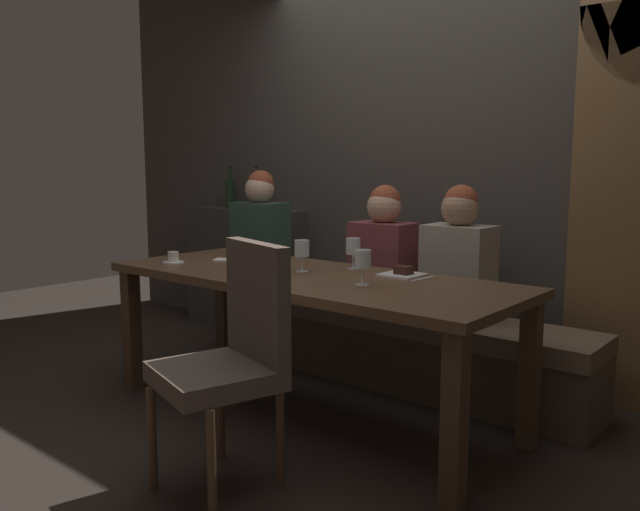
# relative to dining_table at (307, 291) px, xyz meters

# --- Properties ---
(ground) EXTENTS (9.00, 9.00, 0.00)m
(ground) POSITION_rel_dining_table_xyz_m (0.00, 0.00, -0.65)
(ground) COLOR black
(back_wall_tiled) EXTENTS (6.00, 0.12, 3.00)m
(back_wall_tiled) POSITION_rel_dining_table_xyz_m (0.00, 1.22, 0.85)
(back_wall_tiled) COLOR #423D38
(back_wall_tiled) RESTS_ON ground
(back_counter) EXTENTS (1.10, 0.28, 0.95)m
(back_counter) POSITION_rel_dining_table_xyz_m (-1.55, 1.04, -0.18)
(back_counter) COLOR #38342F
(back_counter) RESTS_ON ground
(dining_table) EXTENTS (2.20, 0.84, 0.74)m
(dining_table) POSITION_rel_dining_table_xyz_m (0.00, 0.00, 0.00)
(dining_table) COLOR #493422
(dining_table) RESTS_ON ground
(banquette_bench) EXTENTS (2.50, 0.44, 0.45)m
(banquette_bench) POSITION_rel_dining_table_xyz_m (0.00, 0.70, -0.42)
(banquette_bench) COLOR #4A3C2E
(banquette_bench) RESTS_ON ground
(chair_near_side) EXTENTS (0.55, 0.55, 0.98)m
(chair_near_side) POSITION_rel_dining_table_xyz_m (0.24, -0.72, -0.09)
(chair_near_side) COLOR brown
(chair_near_side) RESTS_ON ground
(diner_redhead) EXTENTS (0.36, 0.24, 0.80)m
(diner_redhead) POSITION_rel_dining_table_xyz_m (-1.04, 0.70, 0.18)
(diner_redhead) COLOR #2D473D
(diner_redhead) RESTS_ON banquette_bench
(diner_bearded) EXTENTS (0.36, 0.24, 0.72)m
(diner_bearded) POSITION_rel_dining_table_xyz_m (-0.02, 0.70, 0.14)
(diner_bearded) COLOR brown
(diner_bearded) RESTS_ON banquette_bench
(diner_far_end) EXTENTS (0.36, 0.24, 0.73)m
(diner_far_end) POSITION_rel_dining_table_xyz_m (0.46, 0.73, 0.14)
(diner_far_end) COLOR #9E9384
(diner_far_end) RESTS_ON banquette_bench
(wine_bottle_dark_red) EXTENTS (0.08, 0.08, 0.33)m
(wine_bottle_dark_red) POSITION_rel_dining_table_xyz_m (-1.72, 1.05, 0.42)
(wine_bottle_dark_red) COLOR black
(wine_bottle_dark_red) RESTS_ON back_counter
(wine_bottle_pale_label) EXTENTS (0.08, 0.08, 0.33)m
(wine_bottle_pale_label) POSITION_rel_dining_table_xyz_m (-1.41, 1.03, 0.42)
(wine_bottle_pale_label) COLOR #384728
(wine_bottle_pale_label) RESTS_ON back_counter
(wine_glass_far_right) EXTENTS (0.08, 0.08, 0.16)m
(wine_glass_far_right) POSITION_rel_dining_table_xyz_m (-0.07, 0.04, 0.20)
(wine_glass_far_right) COLOR silver
(wine_glass_far_right) RESTS_ON dining_table
(wine_glass_end_left) EXTENTS (0.08, 0.08, 0.16)m
(wine_glass_end_left) POSITION_rel_dining_table_xyz_m (0.08, 0.28, 0.20)
(wine_glass_end_left) COLOR silver
(wine_glass_end_left) RESTS_ON dining_table
(wine_glass_center_back) EXTENTS (0.08, 0.08, 0.16)m
(wine_glass_center_back) POSITION_rel_dining_table_xyz_m (0.40, -0.07, 0.20)
(wine_glass_center_back) COLOR silver
(wine_glass_center_back) RESTS_ON dining_table
(espresso_cup) EXTENTS (0.12, 0.12, 0.06)m
(espresso_cup) POSITION_rel_dining_table_xyz_m (-0.82, -0.20, 0.11)
(espresso_cup) COLOR white
(espresso_cup) RESTS_ON dining_table
(dessert_plate) EXTENTS (0.19, 0.19, 0.05)m
(dessert_plate) POSITION_rel_dining_table_xyz_m (0.40, 0.27, 0.10)
(dessert_plate) COLOR white
(dessert_plate) RESTS_ON dining_table
(fork_on_table) EXTENTS (0.03, 0.17, 0.01)m
(fork_on_table) POSITION_rel_dining_table_xyz_m (0.53, 0.24, 0.09)
(fork_on_table) COLOR silver
(fork_on_table) RESTS_ON dining_table
(folded_napkin) EXTENTS (0.14, 0.14, 0.01)m
(folded_napkin) POSITION_rel_dining_table_xyz_m (-0.67, 0.04, 0.09)
(folded_napkin) COLOR silver
(folded_napkin) RESTS_ON dining_table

